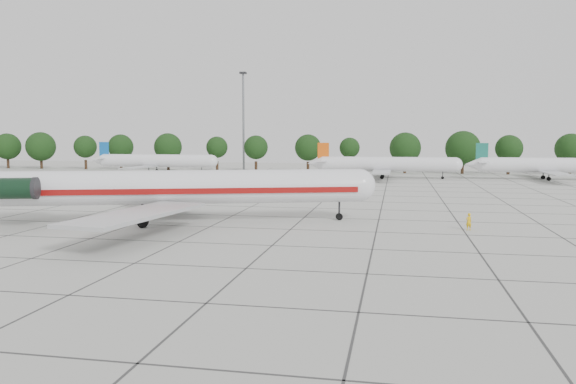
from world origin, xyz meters
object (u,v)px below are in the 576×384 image
Objects in this scene: bg_airliner_d at (551,166)px; main_airliner at (153,187)px; bg_airliner_b at (156,161)px; floodlight_mast at (243,115)px; bg_airliner_c at (386,164)px; ground_crew at (469,222)px.

main_airliner is at bearing -128.80° from bg_airliner_d.
bg_airliner_b is 27.48m from floodlight_mast.
bg_airliner_c is at bearing 54.11° from main_airliner.
bg_airliner_c reaches higher than ground_crew.
bg_airliner_c is (22.01, 65.96, -0.77)m from main_airliner.
bg_airliner_c is at bearing -176.84° from bg_airliner_d.
bg_airliner_c and bg_airliner_d have the same top height.
main_airliner is 1.71× the size of floodlight_mast.
bg_airliner_d is (32.45, 1.79, 0.00)m from bg_airliner_c.
bg_airliner_b is at bearing 173.65° from bg_airliner_c.
floodlight_mast reaches higher than main_airliner.
bg_airliner_b is 1.11× the size of floodlight_mast.
main_airliner is 92.85m from floodlight_mast.
floodlight_mast is (16.34, 18.94, 11.37)m from bg_airliner_b.
floodlight_mast reaches higher than bg_airliner_d.
bg_airliner_c is 32.50m from bg_airliner_d.
floodlight_mast is at bearing 161.72° from bg_airliner_d.
bg_airliner_d is 1.11× the size of floodlight_mast.
bg_airliner_c is at bearing -109.58° from ground_crew.
main_airliner is at bearing -80.23° from floodlight_mast.
ground_crew is at bearing -82.20° from bg_airliner_c.
ground_crew is 0.06× the size of bg_airliner_c.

